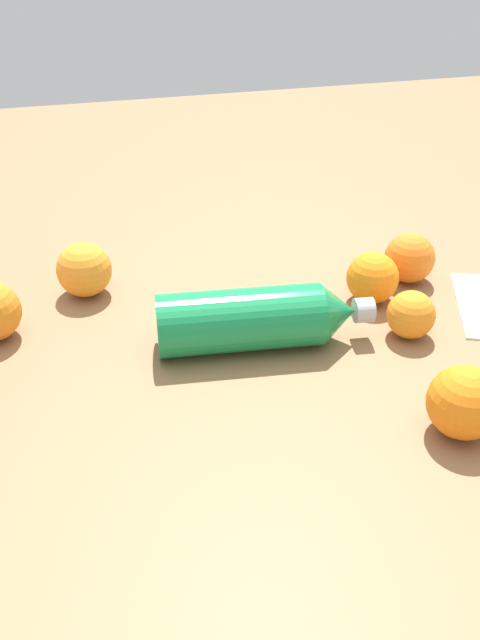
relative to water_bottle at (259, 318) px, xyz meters
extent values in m
plane|color=olive|center=(0.07, 0.03, -0.04)|extent=(2.40, 2.40, 0.00)
cylinder|color=#198C4C|center=(0.02, 0.00, 0.00)|extent=(0.21, 0.10, 0.08)
cone|color=#198C4C|center=(-0.10, 0.01, 0.00)|extent=(0.05, 0.08, 0.08)
cylinder|color=#B2B7BF|center=(-0.13, 0.01, 0.00)|extent=(0.03, 0.03, 0.03)
sphere|color=orange|center=(-0.19, 0.03, -0.01)|extent=(0.06, 0.06, 0.06)
sphere|color=orange|center=(-0.18, -0.07, 0.00)|extent=(0.07, 0.07, 0.07)
sphere|color=orange|center=(-0.26, -0.11, 0.00)|extent=(0.07, 0.07, 0.07)
sphere|color=orange|center=(0.20, -0.19, 0.00)|extent=(0.08, 0.08, 0.08)
sphere|color=orange|center=(-0.16, 0.21, 0.00)|extent=(0.08, 0.08, 0.08)
camera|label=1|loc=(0.21, 0.72, 0.48)|focal=40.24mm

